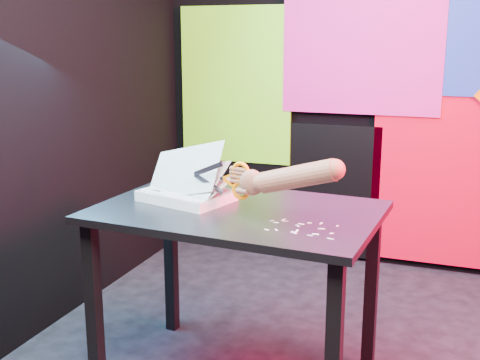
% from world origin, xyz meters
% --- Properties ---
extents(room, '(3.01, 3.01, 2.71)m').
position_xyz_m(room, '(0.00, 0.00, 1.35)').
color(room, '#272830').
rests_on(room, ground).
extents(backdrop, '(2.88, 0.05, 2.08)m').
position_xyz_m(backdrop, '(0.06, 1.46, 0.96)').
color(backdrop, red).
rests_on(backdrop, ground).
extents(work_table, '(1.12, 0.78, 0.75)m').
position_xyz_m(work_table, '(-0.45, -0.10, 0.65)').
color(work_table, black).
rests_on(work_table, ground).
extents(printout_stack, '(0.40, 0.33, 0.27)m').
position_xyz_m(printout_stack, '(-0.69, -0.06, 0.78)').
color(printout_stack, silver).
rests_on(printout_stack, work_table).
extents(scissors, '(0.26, 0.06, 0.15)m').
position_xyz_m(scissors, '(-0.44, -0.13, 0.87)').
color(scissors, '#B3B9D3').
rests_on(scissors, printout_stack).
extents(hand_forearm, '(0.45, 0.14, 0.18)m').
position_xyz_m(hand_forearm, '(-0.22, -0.18, 0.91)').
color(hand_forearm, '#925A38').
rests_on(hand_forearm, work_table).
extents(paper_clippings, '(0.26, 0.17, 0.00)m').
position_xyz_m(paper_clippings, '(-0.15, -0.26, 0.75)').
color(paper_clippings, silver).
rests_on(paper_clippings, work_table).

